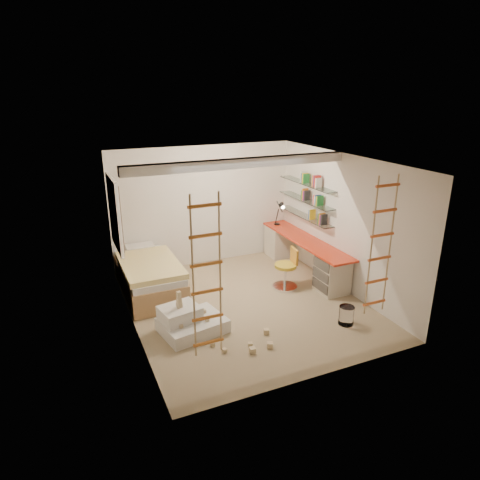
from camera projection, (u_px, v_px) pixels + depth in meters
name	position (u px, v px, depth m)	size (l,w,h in m)	color
floor	(247.00, 305.00, 7.76)	(4.50, 4.50, 0.00)	tan
ceiling_beam	(240.00, 163.00, 7.17)	(4.00, 0.18, 0.16)	white
window_frame	(115.00, 214.00, 7.78)	(0.06, 1.15, 1.35)	white
window_blind	(117.00, 214.00, 7.80)	(0.02, 1.00, 1.20)	#4C2D1E
rope_ladder_left	(207.00, 278.00, 5.23)	(0.41, 0.04, 2.13)	#BF6D20
rope_ladder_right	(381.00, 247.00, 6.25)	(0.41, 0.04, 2.13)	#D95125
waste_bin	(346.00, 315.00, 7.07)	(0.25, 0.25, 0.32)	white
desk	(304.00, 254.00, 9.02)	(0.56, 2.80, 0.75)	red
shelves	(306.00, 200.00, 8.94)	(0.25, 1.80, 0.71)	white
bed	(149.00, 276.00, 8.14)	(1.02, 2.00, 0.69)	#AD7F51
task_lamp	(281.00, 210.00, 9.58)	(0.14, 0.36, 0.57)	black
swivel_chair	(286.00, 274.00, 8.31)	(0.56, 0.56, 0.82)	gold
play_platform	(189.00, 322.00, 6.86)	(1.10, 0.93, 0.44)	silver
toy_blocks	(216.00, 326.00, 6.62)	(1.36, 1.12, 0.71)	#CCB284
books	(306.00, 193.00, 8.89)	(0.14, 0.64, 0.92)	#262626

